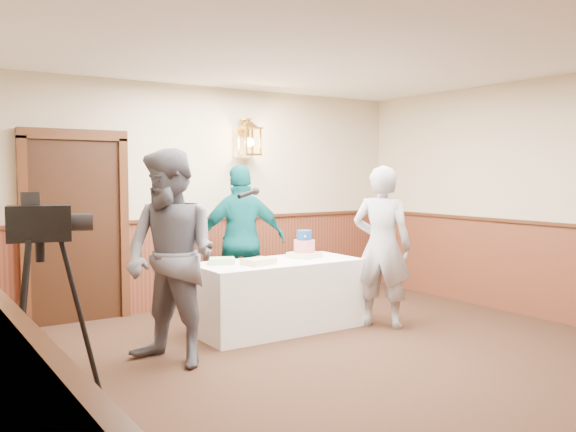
# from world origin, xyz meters

# --- Properties ---
(ground) EXTENTS (7.00, 7.00, 0.00)m
(ground) POSITION_xyz_m (0.00, 0.00, 0.00)
(ground) COLOR #311F13
(ground) RESTS_ON ground
(room_shell) EXTENTS (6.02, 7.02, 2.81)m
(room_shell) POSITION_xyz_m (-0.05, 0.45, 1.52)
(room_shell) COLOR beige
(room_shell) RESTS_ON ground
(display_table) EXTENTS (1.80, 0.80, 0.75)m
(display_table) POSITION_xyz_m (0.13, 1.90, 0.38)
(display_table) COLOR white
(display_table) RESTS_ON ground
(tiered_cake) EXTENTS (0.38, 0.38, 0.31)m
(tiered_cake) POSITION_xyz_m (0.53, 1.97, 0.87)
(tiered_cake) COLOR beige
(tiered_cake) RESTS_ON display_table
(sheet_cake_yellow) EXTENTS (0.35, 0.30, 0.06)m
(sheet_cake_yellow) POSITION_xyz_m (-0.17, 1.79, 0.78)
(sheet_cake_yellow) COLOR #DAB782
(sheet_cake_yellow) RESTS_ON display_table
(sheet_cake_green) EXTENTS (0.34, 0.31, 0.06)m
(sheet_cake_green) POSITION_xyz_m (-0.47, 2.05, 0.78)
(sheet_cake_green) COLOR #A7DA9A
(sheet_cake_green) RESTS_ON display_table
(interviewer) EXTENTS (1.64, 1.16, 1.91)m
(interviewer) POSITION_xyz_m (-1.31, 1.38, 0.96)
(interviewer) COLOR #585962
(interviewer) RESTS_ON ground
(baker) EXTENTS (0.72, 0.78, 1.78)m
(baker) POSITION_xyz_m (1.16, 1.38, 0.89)
(baker) COLOR #A3A2A8
(baker) RESTS_ON ground
(assistant_p) EXTENTS (1.13, 0.70, 1.80)m
(assistant_p) POSITION_xyz_m (0.13, 2.69, 0.90)
(assistant_p) COLOR #0B5E61
(assistant_p) RESTS_ON ground
(tv_camera_rig) EXTENTS (0.59, 0.55, 1.50)m
(tv_camera_rig) POSITION_xyz_m (-2.60, 0.32, 0.67)
(tv_camera_rig) COLOR black
(tv_camera_rig) RESTS_ON ground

